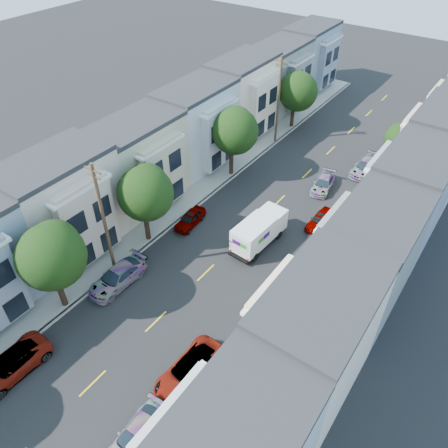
{
  "coord_description": "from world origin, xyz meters",
  "views": [
    {
      "loc": [
        15.53,
        -13.36,
        25.71
      ],
      "look_at": [
        -0.85,
        9.77,
        2.2
      ],
      "focal_mm": 35.0,
      "sensor_mm": 36.0,
      "label": 1
    }
  ],
  "objects_px": {
    "tree_d": "(234,131)",
    "lead_sedan": "(323,184)",
    "tree_c": "(145,193)",
    "utility_pole_near": "(104,221)",
    "fedex_truck": "(259,231)",
    "parked_left_d": "(190,219)",
    "parked_right_a": "(136,436)",
    "tree_far_r": "(398,140)",
    "parked_left_c": "(118,277)",
    "tree_e": "(297,92)",
    "tree_b": "(51,256)",
    "parked_right_d": "(365,167)",
    "parked_right_c": "(320,220)",
    "parked_left_b": "(10,365)",
    "parked_right_b": "(190,371)",
    "utility_pole_far": "(278,101)"
  },
  "relations": [
    {
      "from": "tree_far_r",
      "to": "parked_right_d",
      "type": "relative_size",
      "value": 1.09
    },
    {
      "from": "tree_far_r",
      "to": "utility_pole_near",
      "type": "height_order",
      "value": "utility_pole_near"
    },
    {
      "from": "tree_d",
      "to": "utility_pole_near",
      "type": "relative_size",
      "value": 0.76
    },
    {
      "from": "tree_e",
      "to": "fedex_truck",
      "type": "relative_size",
      "value": 1.25
    },
    {
      "from": "utility_pole_far",
      "to": "parked_left_c",
      "type": "relative_size",
      "value": 2.02
    },
    {
      "from": "parked_right_a",
      "to": "parked_right_c",
      "type": "distance_m",
      "value": 23.8
    },
    {
      "from": "tree_d",
      "to": "tree_b",
      "type": "bearing_deg",
      "value": -90.0
    },
    {
      "from": "parked_right_c",
      "to": "parked_left_c",
      "type": "bearing_deg",
      "value": -120.0
    },
    {
      "from": "tree_c",
      "to": "utility_pole_near",
      "type": "relative_size",
      "value": 0.74
    },
    {
      "from": "parked_left_d",
      "to": "parked_right_a",
      "type": "distance_m",
      "value": 19.68
    },
    {
      "from": "parked_right_a",
      "to": "parked_right_d",
      "type": "xyz_separation_m",
      "value": [
        0.0,
        34.77,
        0.06
      ]
    },
    {
      "from": "parked_left_c",
      "to": "parked_right_b",
      "type": "relative_size",
      "value": 0.92
    },
    {
      "from": "tree_c",
      "to": "tree_far_r",
      "type": "relative_size",
      "value": 1.44
    },
    {
      "from": "tree_e",
      "to": "tree_far_r",
      "type": "bearing_deg",
      "value": -11.15
    },
    {
      "from": "fedex_truck",
      "to": "parked_left_c",
      "type": "xyz_separation_m",
      "value": [
        -6.53,
        -10.35,
        -0.77
      ]
    },
    {
      "from": "parked_left_c",
      "to": "parked_right_b",
      "type": "xyz_separation_m",
      "value": [
        9.8,
        -3.14,
        0.01
      ]
    },
    {
      "from": "tree_e",
      "to": "tree_far_r",
      "type": "height_order",
      "value": "tree_e"
    },
    {
      "from": "tree_d",
      "to": "parked_left_d",
      "type": "bearing_deg",
      "value": -81.25
    },
    {
      "from": "parked_left_b",
      "to": "parked_left_c",
      "type": "distance_m",
      "value": 9.5
    },
    {
      "from": "tree_e",
      "to": "fedex_truck",
      "type": "bearing_deg",
      "value": -69.45
    },
    {
      "from": "tree_c",
      "to": "parked_right_c",
      "type": "relative_size",
      "value": 1.88
    },
    {
      "from": "tree_b",
      "to": "tree_far_r",
      "type": "relative_size",
      "value": 1.48
    },
    {
      "from": "parked_right_c",
      "to": "parked_right_d",
      "type": "bearing_deg",
      "value": 91.89
    },
    {
      "from": "tree_b",
      "to": "tree_far_r",
      "type": "height_order",
      "value": "tree_b"
    },
    {
      "from": "tree_c",
      "to": "tree_d",
      "type": "bearing_deg",
      "value": 90.0
    },
    {
      "from": "parked_right_b",
      "to": "parked_left_d",
      "type": "bearing_deg",
      "value": 130.1
    },
    {
      "from": "tree_e",
      "to": "tree_b",
      "type": "bearing_deg",
      "value": -90.0
    },
    {
      "from": "parked_right_d",
      "to": "parked_right_a",
      "type": "bearing_deg",
      "value": -88.54
    },
    {
      "from": "tree_d",
      "to": "tree_e",
      "type": "distance_m",
      "value": 13.39
    },
    {
      "from": "tree_c",
      "to": "fedex_truck",
      "type": "relative_size",
      "value": 1.32
    },
    {
      "from": "utility_pole_far",
      "to": "tree_c",
      "type": "bearing_deg",
      "value": -90.01
    },
    {
      "from": "utility_pole_near",
      "to": "fedex_truck",
      "type": "relative_size",
      "value": 1.77
    },
    {
      "from": "tree_c",
      "to": "tree_e",
      "type": "xyz_separation_m",
      "value": [
        0.0,
        26.24,
        -0.44
      ]
    },
    {
      "from": "fedex_truck",
      "to": "parked_right_d",
      "type": "xyz_separation_m",
      "value": [
        3.27,
        16.36,
        -0.8
      ]
    },
    {
      "from": "tree_d",
      "to": "parked_right_a",
      "type": "bearing_deg",
      "value": -66.83
    },
    {
      "from": "tree_d",
      "to": "lead_sedan",
      "type": "distance_m",
      "value": 10.46
    },
    {
      "from": "tree_e",
      "to": "parked_left_b",
      "type": "distance_m",
      "value": 41.23
    },
    {
      "from": "tree_b",
      "to": "parked_left_d",
      "type": "relative_size",
      "value": 1.96
    },
    {
      "from": "lead_sedan",
      "to": "tree_d",
      "type": "bearing_deg",
      "value": -169.55
    },
    {
      "from": "fedex_truck",
      "to": "parked_left_d",
      "type": "distance_m",
      "value": 6.72
    },
    {
      "from": "lead_sedan",
      "to": "parked_left_d",
      "type": "bearing_deg",
      "value": -130.47
    },
    {
      "from": "lead_sedan",
      "to": "parked_right_d",
      "type": "relative_size",
      "value": 0.88
    },
    {
      "from": "parked_left_b",
      "to": "parked_right_b",
      "type": "height_order",
      "value": "parked_right_b"
    },
    {
      "from": "parked_left_c",
      "to": "parked_right_a",
      "type": "relative_size",
      "value": 1.14
    },
    {
      "from": "tree_d",
      "to": "fedex_truck",
      "type": "relative_size",
      "value": 1.34
    },
    {
      "from": "tree_e",
      "to": "parked_right_b",
      "type": "bearing_deg",
      "value": -72.09
    },
    {
      "from": "tree_c",
      "to": "parked_left_c",
      "type": "height_order",
      "value": "tree_c"
    },
    {
      "from": "tree_d",
      "to": "parked_right_d",
      "type": "xyz_separation_m",
      "value": [
        11.2,
        8.59,
        -4.48
      ]
    },
    {
      "from": "tree_c",
      "to": "tree_e",
      "type": "height_order",
      "value": "tree_c"
    },
    {
      "from": "tree_e",
      "to": "parked_left_d",
      "type": "xyz_separation_m",
      "value": [
        1.4,
        -22.49,
        -4.05
      ]
    }
  ]
}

